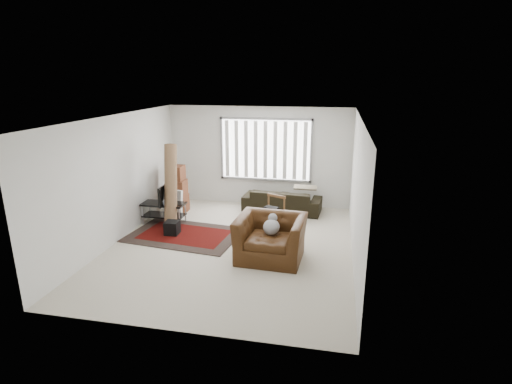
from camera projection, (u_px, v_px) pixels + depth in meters
The scene contains 11 objects.
room at pixel (238, 160), 8.45m from camera, with size 6.00×6.02×2.71m.
persian_rug at pixel (185, 235), 9.05m from camera, with size 2.60×1.88×0.02m.
tv_stand at pixel (164, 209), 9.67m from camera, with size 1.04×0.47×0.52m.
tv at pixel (163, 193), 9.56m from camera, with size 0.84×0.11×0.48m, color black.
subwoofer at pixel (172, 228), 9.02m from camera, with size 0.30×0.30×0.30m, color black.
moving_boxes at pixel (177, 191), 10.45m from camera, with size 0.51×0.47×1.24m.
white_flatpack at pixel (173, 203), 10.16m from camera, with size 0.55×0.08×0.70m, color silver.
rolled_rug at pixel (171, 186), 9.41m from camera, with size 0.29×0.29×1.96m, color brown.
sofa at pixel (282, 197), 10.52m from camera, with size 2.04×0.88×0.78m, color black.
side_chair at pixel (272, 214), 8.91m from camera, with size 0.63×0.63×0.91m.
armchair at pixel (271, 235), 7.79m from camera, with size 1.37×1.21×0.97m.
Camera 1 is at (2.06, -7.55, 3.49)m, focal length 28.00 mm.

